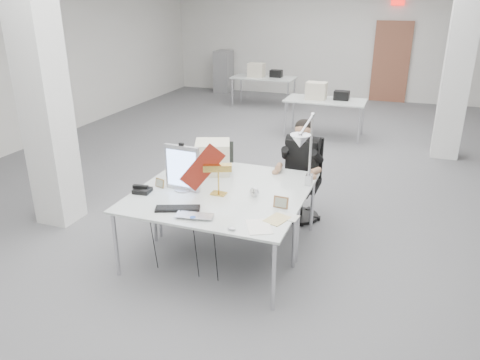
% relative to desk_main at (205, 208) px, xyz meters
% --- Properties ---
extents(room_shell, '(10.04, 14.04, 3.24)m').
position_rel_desk_main_xyz_m(room_shell, '(0.04, 2.63, 0.95)').
color(room_shell, '#57575A').
rests_on(room_shell, ground).
extents(desk_main, '(1.80, 0.90, 0.02)m').
position_rel_desk_main_xyz_m(desk_main, '(0.00, 0.00, 0.00)').
color(desk_main, silver).
rests_on(desk_main, room_shell).
extents(desk_second, '(1.80, 0.90, 0.02)m').
position_rel_desk_main_xyz_m(desk_second, '(0.00, 0.90, 0.00)').
color(desk_second, silver).
rests_on(desk_second, room_shell).
extents(bg_desk_a, '(1.60, 0.80, 0.02)m').
position_rel_desk_main_xyz_m(bg_desk_a, '(0.20, 5.50, 0.00)').
color(bg_desk_a, silver).
rests_on(bg_desk_a, room_shell).
extents(bg_desk_b, '(1.60, 0.80, 0.02)m').
position_rel_desk_main_xyz_m(bg_desk_b, '(-1.80, 7.70, 0.00)').
color(bg_desk_b, silver).
rests_on(bg_desk_b, room_shell).
extents(filing_cabinet, '(0.45, 0.55, 1.20)m').
position_rel_desk_main_xyz_m(filing_cabinet, '(-3.50, 9.15, -0.14)').
color(filing_cabinet, gray).
rests_on(filing_cabinet, room_shell).
extents(office_chair, '(0.52, 0.52, 1.01)m').
position_rel_desk_main_xyz_m(office_chair, '(0.63, 1.59, -0.24)').
color(office_chair, black).
rests_on(office_chair, room_shell).
extents(seated_person, '(0.53, 0.65, 0.93)m').
position_rel_desk_main_xyz_m(seated_person, '(0.63, 1.54, 0.16)').
color(seated_person, black).
rests_on(seated_person, office_chair).
extents(monitor, '(0.41, 0.07, 0.50)m').
position_rel_desk_main_xyz_m(monitor, '(-0.41, 0.33, 0.26)').
color(monitor, silver).
rests_on(monitor, desk_main).
extents(pennant, '(0.46, 0.20, 0.53)m').
position_rel_desk_main_xyz_m(pennant, '(-0.16, 0.29, 0.31)').
color(pennant, maroon).
rests_on(pennant, monitor).
extents(keyboard, '(0.46, 0.30, 0.02)m').
position_rel_desk_main_xyz_m(keyboard, '(-0.23, -0.15, 0.02)').
color(keyboard, black).
rests_on(keyboard, desk_main).
extents(laptop, '(0.40, 0.30, 0.03)m').
position_rel_desk_main_xyz_m(laptop, '(0.01, -0.31, 0.03)').
color(laptop, silver).
rests_on(laptop, desk_main).
extents(mouse, '(0.08, 0.06, 0.03)m').
position_rel_desk_main_xyz_m(mouse, '(0.43, -0.37, 0.03)').
color(mouse, '#BABBC0').
rests_on(mouse, desk_main).
extents(bankers_lamp, '(0.35, 0.24, 0.37)m').
position_rel_desk_main_xyz_m(bankers_lamp, '(0.00, 0.34, 0.20)').
color(bankers_lamp, '#BE873B').
rests_on(bankers_lamp, desk_main).
extents(desk_phone, '(0.19, 0.18, 0.04)m').
position_rel_desk_main_xyz_m(desk_phone, '(-0.79, 0.10, 0.03)').
color(desk_phone, black).
rests_on(desk_phone, desk_main).
extents(picture_frame_left, '(0.13, 0.07, 0.10)m').
position_rel_desk_main_xyz_m(picture_frame_left, '(-0.68, 0.30, 0.06)').
color(picture_frame_left, olive).
rests_on(picture_frame_left, desk_main).
extents(picture_frame_right, '(0.15, 0.04, 0.12)m').
position_rel_desk_main_xyz_m(picture_frame_right, '(0.72, 0.24, 0.07)').
color(picture_frame_right, '#966640').
rests_on(picture_frame_right, desk_main).
extents(desk_clock, '(0.10, 0.06, 0.10)m').
position_rel_desk_main_xyz_m(desk_clock, '(0.38, 0.42, 0.06)').
color(desk_clock, silver).
rests_on(desk_clock, desk_main).
extents(paper_stack_a, '(0.33, 0.37, 0.01)m').
position_rel_desk_main_xyz_m(paper_stack_a, '(0.64, -0.23, 0.02)').
color(paper_stack_a, white).
rests_on(paper_stack_a, desk_main).
extents(paper_stack_b, '(0.25, 0.29, 0.01)m').
position_rel_desk_main_xyz_m(paper_stack_b, '(0.76, -0.03, 0.02)').
color(paper_stack_b, '#D3C07E').
rests_on(paper_stack_b, desk_main).
extents(paper_stack_c, '(0.23, 0.18, 0.01)m').
position_rel_desk_main_xyz_m(paper_stack_c, '(0.83, 0.06, 0.02)').
color(paper_stack_c, silver).
rests_on(paper_stack_c, desk_main).
extents(beige_monitor, '(0.51, 0.50, 0.38)m').
position_rel_desk_main_xyz_m(beige_monitor, '(-0.32, 0.94, 0.20)').
color(beige_monitor, beige).
rests_on(beige_monitor, desk_second).
extents(architect_lamp, '(0.28, 0.74, 0.94)m').
position_rel_desk_main_xyz_m(architect_lamp, '(0.85, 0.69, 0.48)').
color(architect_lamp, '#B5B6BA').
rests_on(architect_lamp, desk_second).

